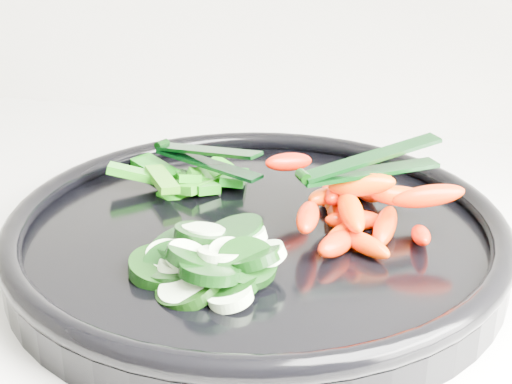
# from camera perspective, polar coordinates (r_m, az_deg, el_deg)

# --- Properties ---
(veggie_tray) EXTENTS (0.47, 0.47, 0.04)m
(veggie_tray) POSITION_cam_1_polar(r_m,az_deg,el_deg) (0.54, -0.00, -3.37)
(veggie_tray) COLOR black
(veggie_tray) RESTS_ON counter
(cucumber_pile) EXTENTS (0.12, 0.12, 0.04)m
(cucumber_pile) POSITION_cam_1_polar(r_m,az_deg,el_deg) (0.48, -4.67, -5.51)
(cucumber_pile) COLOR black
(cucumber_pile) RESTS_ON veggie_tray
(carrot_pile) EXTENTS (0.16, 0.15, 0.05)m
(carrot_pile) POSITION_cam_1_polar(r_m,az_deg,el_deg) (0.54, 8.00, -0.91)
(carrot_pile) COLOR #E23900
(carrot_pile) RESTS_ON veggie_tray
(pepper_pile) EXTENTS (0.12, 0.10, 0.03)m
(pepper_pile) POSITION_cam_1_polar(r_m,az_deg,el_deg) (0.62, -5.34, 1.11)
(pepper_pile) COLOR #136609
(pepper_pile) RESTS_ON veggie_tray
(tong_carrot) EXTENTS (0.10, 0.08, 0.02)m
(tong_carrot) POSITION_cam_1_polar(r_m,az_deg,el_deg) (0.53, 8.87, 2.12)
(tong_carrot) COLOR black
(tong_carrot) RESTS_ON carrot_pile
(tong_pepper) EXTENTS (0.11, 0.06, 0.02)m
(tong_pepper) POSITION_cam_1_polar(r_m,az_deg,el_deg) (0.61, -4.18, 2.88)
(tong_pepper) COLOR black
(tong_pepper) RESTS_ON pepper_pile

